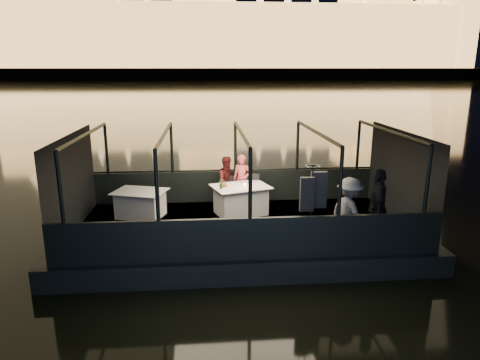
{
  "coord_description": "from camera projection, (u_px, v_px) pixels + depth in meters",
  "views": [
    {
      "loc": [
        -0.87,
        -9.98,
        4.3
      ],
      "look_at": [
        0.0,
        0.4,
        1.55
      ],
      "focal_mm": 32.0,
      "sensor_mm": 36.0,
      "label": 1
    }
  ],
  "objects": [
    {
      "name": "boat_deck",
      "position": [
        241.0,
        225.0,
        10.66
      ],
      "size": [
        8.0,
        4.0,
        0.04
      ],
      "primitive_type": "cube",
      "color": "black",
      "rests_on": "boat_hull"
    },
    {
      "name": "parliament_building",
      "position": [
        204.0,
        4.0,
        172.0
      ],
      "size": [
        220.0,
        32.0,
        60.0
      ],
      "primitive_type": null,
      "color": "#F2D18C",
      "rests_on": "embankment"
    },
    {
      "name": "gunwale_starboard",
      "position": [
        250.0,
        239.0,
        8.61
      ],
      "size": [
        8.0,
        0.08,
        0.9
      ],
      "primitive_type": "cube",
      "color": "black",
      "rests_on": "boat_deck"
    },
    {
      "name": "boat_hull",
      "position": [
        241.0,
        243.0,
        10.78
      ],
      "size": [
        8.6,
        4.4,
        1.0
      ],
      "primitive_type": "cube",
      "color": "black",
      "rests_on": "river_water"
    },
    {
      "name": "coat_stand",
      "position": [
        311.0,
        209.0,
        9.05
      ],
      "size": [
        0.54,
        0.44,
        1.87
      ],
      "primitive_type": null,
      "rotation": [
        0.0,
        0.0,
        -0.04
      ],
      "color": "black",
      "rests_on": "boat_deck"
    },
    {
      "name": "chair_port_left",
      "position": [
        227.0,
        191.0,
        11.91
      ],
      "size": [
        0.44,
        0.44,
        0.84
      ],
      "primitive_type": "cube",
      "rotation": [
        0.0,
        0.0,
        -0.14
      ],
      "color": "black",
      "rests_on": "boat_deck"
    },
    {
      "name": "plate_far",
      "position": [
        225.0,
        185.0,
        11.39
      ],
      "size": [
        0.35,
        0.35,
        0.02
      ],
      "primitive_type": "cylinder",
      "rotation": [
        0.0,
        0.0,
        0.41
      ],
      "color": "white",
      "rests_on": "dining_table_central"
    },
    {
      "name": "amber_candle",
      "position": [
        245.0,
        185.0,
        11.22
      ],
      "size": [
        0.06,
        0.06,
        0.08
      ],
      "primitive_type": "cylinder",
      "rotation": [
        0.0,
        0.0,
        -0.19
      ],
      "color": "#FF943F",
      "rests_on": "dining_table_central"
    },
    {
      "name": "river_water",
      "position": [
        208.0,
        89.0,
        87.86
      ],
      "size": [
        500.0,
        500.0,
        0.0
      ],
      "primitive_type": "plane",
      "color": "black",
      "rests_on": "ground"
    },
    {
      "name": "wine_glass_white",
      "position": [
        221.0,
        185.0,
        10.98
      ],
      "size": [
        0.08,
        0.08,
        0.2
      ],
      "primitive_type": null,
      "rotation": [
        0.0,
        0.0,
        0.12
      ],
      "color": "silver",
      "rests_on": "dining_table_central"
    },
    {
      "name": "embankment",
      "position": [
        205.0,
        74.0,
        212.87
      ],
      "size": [
        400.0,
        140.0,
        6.0
      ],
      "primitive_type": "cube",
      "color": "#423D33",
      "rests_on": "ground"
    },
    {
      "name": "end_wall_fore",
      "position": [
        72.0,
        184.0,
        10.04
      ],
      "size": [
        0.02,
        4.0,
        2.3
      ],
      "primitive_type": null,
      "color": "black",
      "rests_on": "boat_deck"
    },
    {
      "name": "wine_glass_red",
      "position": [
        246.0,
        181.0,
        11.43
      ],
      "size": [
        0.09,
        0.09,
        0.2
      ],
      "primitive_type": null,
      "rotation": [
        0.0,
        0.0,
        0.39
      ],
      "color": "white",
      "rests_on": "dining_table_central"
    },
    {
      "name": "canopy_ribs",
      "position": [
        241.0,
        180.0,
        10.36
      ],
      "size": [
        8.0,
        4.0,
        2.3
      ],
      "primitive_type": null,
      "color": "black",
      "rests_on": "boat_deck"
    },
    {
      "name": "end_wall_aft",
      "position": [
        401.0,
        177.0,
        10.68
      ],
      "size": [
        0.02,
        4.0,
        2.3
      ],
      "primitive_type": null,
      "color": "black",
      "rests_on": "boat_deck"
    },
    {
      "name": "chair_port_right",
      "position": [
        253.0,
        192.0,
        11.82
      ],
      "size": [
        0.56,
        0.56,
        0.93
      ],
      "primitive_type": "cube",
      "rotation": [
        0.0,
        0.0,
        -0.39
      ],
      "color": "black",
      "rests_on": "boat_deck"
    },
    {
      "name": "gunwale_port",
      "position": [
        235.0,
        186.0,
        12.47
      ],
      "size": [
        8.0,
        0.08,
        0.9
      ],
      "primitive_type": "cube",
      "color": "black",
      "rests_on": "boat_deck"
    },
    {
      "name": "wine_bottle",
      "position": [
        221.0,
        183.0,
        10.98
      ],
      "size": [
        0.09,
        0.09,
        0.31
      ],
      "primitive_type": "cylinder",
      "rotation": [
        0.0,
        0.0,
        -0.41
      ],
      "color": "#173C15",
      "rests_on": "dining_table_central"
    },
    {
      "name": "passenger_dark",
      "position": [
        377.0,
        208.0,
        9.24
      ],
      "size": [
        0.76,
        1.11,
        1.74
      ],
      "primitive_type": "imported",
      "rotation": [
        0.0,
        0.0,
        4.35
      ],
      "color": "black",
      "rests_on": "boat_deck"
    },
    {
      "name": "cabin_glass_starboard",
      "position": [
        250.0,
        184.0,
        8.32
      ],
      "size": [
        8.0,
        0.02,
        1.4
      ],
      "primitive_type": null,
      "color": "#99B2B2",
      "rests_on": "gunwale_starboard"
    },
    {
      "name": "dining_table_aft",
      "position": [
        140.0,
        202.0,
        11.16
      ],
      "size": [
        1.54,
        1.3,
        0.7
      ],
      "primitive_type": "cube",
      "rotation": [
        0.0,
        0.0,
        -0.31
      ],
      "color": "silver",
      "rests_on": "boat_deck"
    },
    {
      "name": "cabin_glass_port",
      "position": [
        235.0,
        147.0,
        12.17
      ],
      "size": [
        8.0,
        0.02,
        1.4
      ],
      "primitive_type": null,
      "color": "#99B2B2",
      "rests_on": "gunwale_port"
    },
    {
      "name": "person_woman_coral",
      "position": [
        242.0,
        179.0,
        12.01
      ],
      "size": [
        0.61,
        0.5,
        1.45
      ],
      "primitive_type": "imported",
      "rotation": [
        0.0,
        0.0,
        -0.34
      ],
      "color": "#EB555E",
      "rests_on": "boat_deck"
    },
    {
      "name": "dining_table_central",
      "position": [
        241.0,
        200.0,
        11.37
      ],
      "size": [
        1.7,
        1.44,
        0.77
      ],
      "primitive_type": "cube",
      "rotation": [
        0.0,
        0.0,
        0.31
      ],
      "color": "white",
      "rests_on": "boat_deck"
    },
    {
      "name": "passenger_stripe",
      "position": [
        349.0,
        208.0,
        9.22
      ],
      "size": [
        0.91,
        1.13,
        1.54
      ],
      "primitive_type": "imported",
      "rotation": [
        0.0,
        0.0,
        1.98
      ],
      "color": "silver",
      "rests_on": "boat_deck"
    },
    {
      "name": "person_man_maroon",
      "position": [
        228.0,
        180.0,
        11.95
      ],
      "size": [
        0.83,
        0.75,
        1.42
      ],
      "primitive_type": "imported",
      "rotation": [
        0.0,
        0.0,
        0.4
      ],
      "color": "#431313",
      "rests_on": "boat_deck"
    },
    {
      "name": "cabin_roof_glass",
      "position": [
        241.0,
        133.0,
        10.07
      ],
      "size": [
        8.0,
        4.0,
        0.02
      ],
      "primitive_type": null,
      "color": "#99B2B2",
      "rests_on": "boat_deck"
    },
    {
      "name": "plate_near",
      "position": [
        253.0,
        189.0,
        10.99
      ],
      "size": [
        0.3,
        0.3,
        0.02
      ],
      "primitive_type": "cylinder",
      "rotation": [
        0.0,
        0.0,
        -0.24
      ],
      "color": "silver",
      "rests_on": "dining_table_central"
    },
    {
      "name": "bread_basket",
      "position": [
        223.0,
        185.0,
        11.22
      ],
      "size": [
        0.21,
        0.21,
        0.08
      ],
      "primitive_type": "cylinder",
      "rotation": [
        0.0,
        0.0,
        -0.05
      ],
      "color": "brown",
      "rests_on": "dining_table_central"
    }
  ]
}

